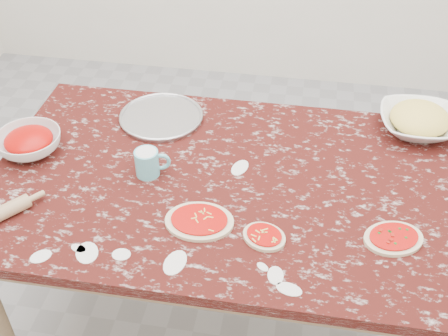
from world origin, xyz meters
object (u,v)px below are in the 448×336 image
(pizza_tray, at_px, (161,117))
(sauce_bowl, at_px, (29,143))
(flour_mug, at_px, (148,162))
(cheese_bowl, at_px, (419,123))
(worktable, at_px, (224,197))

(pizza_tray, relative_size, sauce_bowl, 1.38)
(sauce_bowl, xyz_separation_m, flour_mug, (0.45, -0.05, 0.01))
(cheese_bowl, bearing_deg, sauce_bowl, -165.24)
(cheese_bowl, height_order, flour_mug, flour_mug)
(worktable, distance_m, cheese_bowl, 0.79)
(pizza_tray, relative_size, flour_mug, 2.64)
(pizza_tray, bearing_deg, flour_mug, -82.54)
(sauce_bowl, height_order, cheese_bowl, same)
(sauce_bowl, bearing_deg, worktable, -3.04)
(cheese_bowl, bearing_deg, worktable, -149.05)
(cheese_bowl, bearing_deg, pizza_tray, -174.94)
(worktable, height_order, cheese_bowl, cheese_bowl)
(sauce_bowl, bearing_deg, cheese_bowl, 14.76)
(worktable, xyz_separation_m, pizza_tray, (-0.30, 0.32, 0.09))
(sauce_bowl, xyz_separation_m, cheese_bowl, (1.38, 0.36, -0.00))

